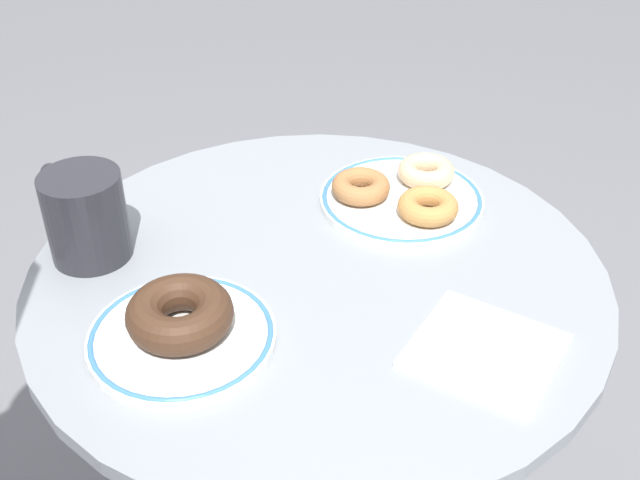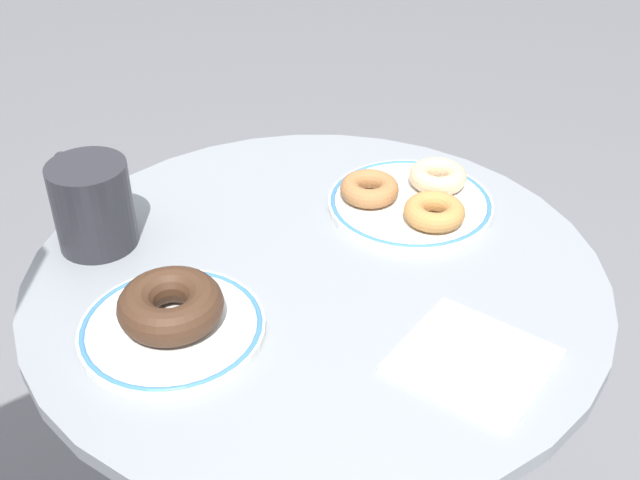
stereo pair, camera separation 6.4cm
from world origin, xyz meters
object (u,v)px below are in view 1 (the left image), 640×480
object	(u,v)px
plate_left	(182,337)
coffee_mug	(84,215)
plate_right	(401,199)
donut_old_fashioned	(428,206)
donut_chocolate	(180,314)
donut_cinnamon	(361,187)
paper_napkin	(485,351)
cafe_table	(318,429)
donut_glazed	(426,171)

from	to	relation	value
plate_left	coffee_mug	distance (m)	0.20
plate_right	donut_old_fashioned	xyz separation A→B (m)	(-0.02, -0.05, 0.02)
plate_left	donut_chocolate	world-z (taller)	donut_chocolate
donut_cinnamon	donut_chocolate	bearing A→B (deg)	177.56
paper_napkin	cafe_table	bearing A→B (deg)	85.32
plate_right	paper_napkin	distance (m)	0.28
plate_left	donut_glazed	world-z (taller)	donut_glazed
cafe_table	plate_right	size ratio (longest dim) A/B	3.67
donut_cinnamon	plate_left	bearing A→B (deg)	178.33
cafe_table	coffee_mug	world-z (taller)	coffee_mug
donut_chocolate	donut_cinnamon	world-z (taller)	donut_chocolate
donut_old_fashioned	coffee_mug	size ratio (longest dim) A/B	0.54
cafe_table	plate_left	world-z (taller)	plate_left
cafe_table	coffee_mug	size ratio (longest dim) A/B	5.56
cafe_table	donut_chocolate	xyz separation A→B (m)	(-0.17, 0.05, 0.29)
cafe_table	donut_cinnamon	world-z (taller)	donut_cinnamon
plate_left	coffee_mug	world-z (taller)	coffee_mug
donut_glazed	paper_napkin	world-z (taller)	donut_glazed
paper_napkin	plate_right	bearing A→B (deg)	46.81
cafe_table	plate_left	xyz separation A→B (m)	(-0.17, 0.04, 0.27)
donut_cinnamon	paper_napkin	bearing A→B (deg)	-123.40
donut_cinnamon	donut_old_fashioned	world-z (taller)	same
plate_right	paper_napkin	size ratio (longest dim) A/B	1.51
donut_cinnamon	paper_napkin	xyz separation A→B (m)	(-0.16, -0.24, -0.02)
plate_right	coffee_mug	size ratio (longest dim) A/B	1.51
plate_left	coffee_mug	xyz separation A→B (m)	(0.05, 0.19, 0.05)
donut_chocolate	paper_napkin	distance (m)	0.30
plate_left	donut_old_fashioned	size ratio (longest dim) A/B	2.56
cafe_table	plate_left	distance (m)	0.32
plate_right	coffee_mug	world-z (taller)	coffee_mug
donut_chocolate	donut_glazed	size ratio (longest dim) A/B	1.45
cafe_table	donut_old_fashioned	world-z (taller)	donut_old_fashioned
cafe_table	donut_old_fashioned	xyz separation A→B (m)	(0.15, -0.06, 0.28)
donut_chocolate	donut_cinnamon	xyz separation A→B (m)	(0.31, -0.01, -0.01)
paper_napkin	coffee_mug	world-z (taller)	coffee_mug
plate_right	donut_glazed	size ratio (longest dim) A/B	2.80
plate_right	donut_chocolate	xyz separation A→B (m)	(-0.34, 0.06, 0.02)
cafe_table	coffee_mug	bearing A→B (deg)	117.41
donut_glazed	coffee_mug	world-z (taller)	coffee_mug
plate_left	donut_old_fashioned	world-z (taller)	donut_old_fashioned
donut_cinnamon	paper_napkin	world-z (taller)	donut_cinnamon
cafe_table	plate_right	distance (m)	0.32
donut_chocolate	coffee_mug	bearing A→B (deg)	75.59
plate_right	donut_glazed	world-z (taller)	donut_glazed
donut_glazed	coffee_mug	size ratio (longest dim) A/B	0.54
paper_napkin	donut_cinnamon	bearing A→B (deg)	56.60
plate_left	coffee_mug	bearing A→B (deg)	74.50
donut_cinnamon	donut_old_fashioned	xyz separation A→B (m)	(0.01, -0.09, 0.00)
plate_right	donut_chocolate	world-z (taller)	donut_chocolate
donut_glazed	cafe_table	bearing A→B (deg)	176.28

